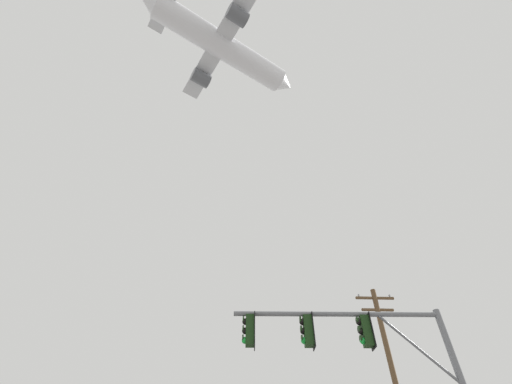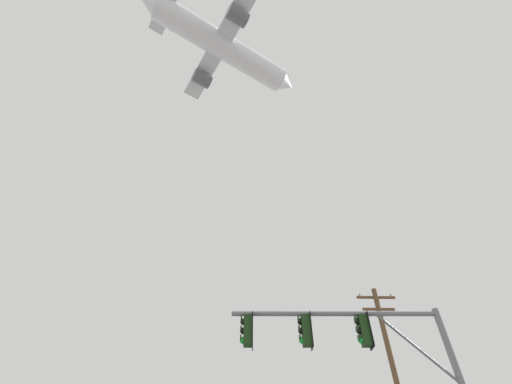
{
  "view_description": "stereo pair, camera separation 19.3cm",
  "coord_description": "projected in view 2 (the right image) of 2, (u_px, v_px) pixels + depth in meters",
  "views": [
    {
      "loc": [
        -0.04,
        -3.83,
        1.52
      ],
      "look_at": [
        0.52,
        11.74,
        15.69
      ],
      "focal_mm": 24.18,
      "sensor_mm": 36.0,
      "label": 1
    },
    {
      "loc": [
        0.15,
        -3.83,
        1.52
      ],
      "look_at": [
        0.52,
        11.74,
        15.69
      ],
      "focal_mm": 24.18,
      "sensor_mm": 36.0,
      "label": 2
    }
  ],
  "objects": [
    {
      "name": "airplane",
      "position": [
        223.0,
        47.0,
        50.88
      ],
      "size": [
        23.34,
        18.02,
        6.94
      ],
      "color": "white"
    },
    {
      "name": "signal_pole_near",
      "position": [
        363.0,
        354.0,
        9.99
      ],
      "size": [
        6.53,
        0.54,
        6.11
      ],
      "color": "slate",
      "rests_on": "ground"
    }
  ]
}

